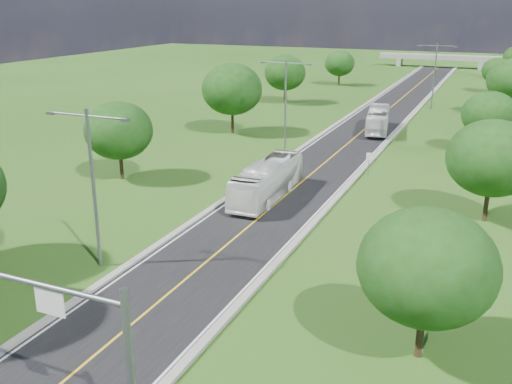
{
  "coord_description": "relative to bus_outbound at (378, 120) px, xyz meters",
  "views": [
    {
      "loc": [
        16.18,
        -14.24,
        15.9
      ],
      "look_at": [
        0.79,
        21.16,
        3.0
      ],
      "focal_mm": 40.0,
      "sensor_mm": 36.0,
      "label": 1
    }
  ],
  "objects": [
    {
      "name": "ground",
      "position": [
        -1.75,
        1.79,
        -1.56
      ],
      "size": [
        260.0,
        260.0,
        0.0
      ],
      "primitive_type": "plane",
      "color": "#244C15",
      "rests_on": "ground"
    },
    {
      "name": "road",
      "position": [
        -1.75,
        7.79,
        -1.53
      ],
      "size": [
        8.0,
        150.0,
        0.06
      ],
      "primitive_type": "cube",
      "color": "black",
      "rests_on": "ground"
    },
    {
      "name": "curb_left",
      "position": [
        -6.0,
        7.79,
        -1.45
      ],
      "size": [
        0.5,
        150.0,
        0.22
      ],
      "primitive_type": "cube",
      "color": "gray",
      "rests_on": "ground"
    },
    {
      "name": "curb_right",
      "position": [
        2.5,
        7.79,
        -1.45
      ],
      "size": [
        0.5,
        150.0,
        0.22
      ],
      "primitive_type": "cube",
      "color": "gray",
      "rests_on": "ground"
    },
    {
      "name": "signal_mast",
      "position": [
        1.93,
        -59.21,
        3.34
      ],
      "size": [
        8.54,
        0.33,
        7.2
      ],
      "color": "slate",
      "rests_on": "ground"
    },
    {
      "name": "speed_limit_sign",
      "position": [
        3.45,
        -20.22,
        0.04
      ],
      "size": [
        0.55,
        0.09,
        2.4
      ],
      "color": "slate",
      "rests_on": "ground"
    },
    {
      "name": "overpass",
      "position": [
        -1.75,
        81.79,
        0.85
      ],
      "size": [
        30.0,
        3.0,
        3.2
      ],
      "color": "gray",
      "rests_on": "ground"
    },
    {
      "name": "streetlight_near_left",
      "position": [
        -7.75,
        -46.21,
        4.38
      ],
      "size": [
        5.9,
        0.25,
        10.0
      ],
      "color": "slate",
      "rests_on": "ground"
    },
    {
      "name": "streetlight_mid_left",
      "position": [
        -7.75,
        -13.21,
        4.38
      ],
      "size": [
        5.9,
        0.25,
        10.0
      ],
      "color": "slate",
      "rests_on": "ground"
    },
    {
      "name": "streetlight_far_right",
      "position": [
        4.25,
        19.79,
        4.38
      ],
      "size": [
        5.9,
        0.25,
        10.0
      ],
      "color": "slate",
      "rests_on": "ground"
    },
    {
      "name": "tree_lb",
      "position": [
        -17.75,
        -30.21,
        3.08
      ],
      "size": [
        6.3,
        6.3,
        7.33
      ],
      "color": "black",
      "rests_on": "ground"
    },
    {
      "name": "tree_lc",
      "position": [
        -16.75,
        -8.21,
        4.01
      ],
      "size": [
        7.56,
        7.56,
        8.79
      ],
      "color": "black",
      "rests_on": "ground"
    },
    {
      "name": "tree_ld",
      "position": [
        -18.75,
        15.79,
        3.39
      ],
      "size": [
        6.72,
        6.72,
        7.82
      ],
      "color": "black",
      "rests_on": "ground"
    },
    {
      "name": "tree_le",
      "position": [
        -16.25,
        39.79,
        2.77
      ],
      "size": [
        5.88,
        5.88,
        6.84
      ],
      "color": "black",
      "rests_on": "ground"
    },
    {
      "name": "tree_ra",
      "position": [
        12.25,
        -48.21,
        3.08
      ],
      "size": [
        6.3,
        6.3,
        7.33
      ],
      "color": "black",
      "rests_on": "ground"
    },
    {
      "name": "tree_rb",
      "position": [
        14.25,
        -28.21,
        3.39
      ],
      "size": [
        6.72,
        6.72,
        7.82
      ],
      "color": "black",
      "rests_on": "ground"
    },
    {
      "name": "tree_rc",
      "position": [
        13.25,
        -6.21,
        2.77
      ],
      "size": [
        5.88,
        5.88,
        6.84
      ],
      "color": "black",
      "rests_on": "ground"
    },
    {
      "name": "tree_rd",
      "position": [
        15.25,
        17.79,
        3.7
      ],
      "size": [
        7.14,
        7.14,
        8.3
      ],
      "color": "black",
      "rests_on": "ground"
    },
    {
      "name": "tree_re",
      "position": [
        12.75,
        41.79,
        2.46
      ],
      "size": [
        5.46,
        5.46,
        6.35
      ],
      "color": "black",
      "rests_on": "ground"
    },
    {
      "name": "bus_outbound",
      "position": [
        0.0,
        0.0,
        0.0
      ],
      "size": [
        4.29,
        11.07,
        3.01
      ],
      "primitive_type": "imported",
      "rotation": [
        0.0,
        0.0,
        3.31
      ],
      "color": "white",
      "rests_on": "road"
    },
    {
      "name": "bus_inbound",
      "position": [
        -2.97,
        -30.01,
        0.06
      ],
      "size": [
        2.83,
        11.29,
        3.13
      ],
      "primitive_type": "imported",
      "rotation": [
        0.0,
        0.0,
        0.02
      ],
      "color": "white",
      "rests_on": "road"
    }
  ]
}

